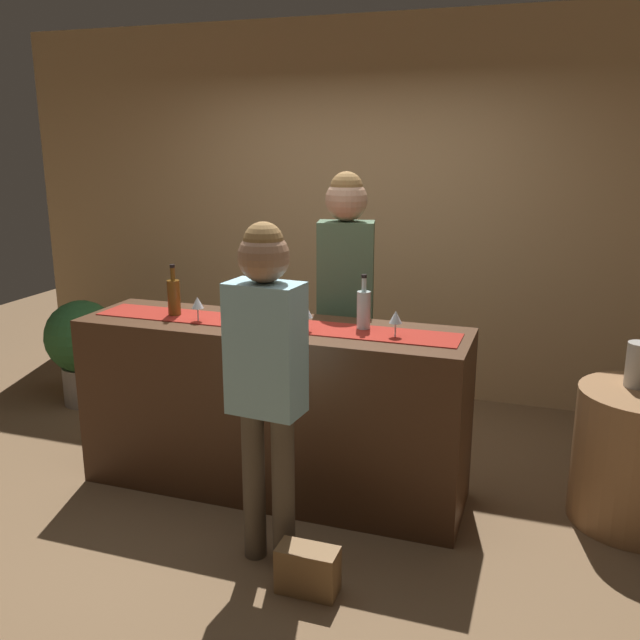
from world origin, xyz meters
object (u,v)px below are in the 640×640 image
Objects in this scene: wine_glass_far_end at (396,318)px; wine_glass_near_customer at (306,313)px; vase_on_side_table at (639,365)px; potted_plant_tall at (83,345)px; handbag at (308,570)px; wine_bottle_amber at (174,297)px; customer_sipping at (266,361)px; round_side_table at (639,457)px; bartender at (346,283)px; wine_bottle_clear at (364,309)px; wine_glass_mid_counter at (198,303)px.

wine_glass_near_customer is at bearing -174.94° from wine_glass_far_end.
vase_on_side_table is 3.89m from potted_plant_tall.
wine_glass_near_customer is 1.77m from vase_on_side_table.
vase_on_side_table is 2.01m from handbag.
vase_on_side_table is at bearing 8.37° from wine_bottle_amber.
wine_glass_far_end is 0.79m from customer_sipping.
round_side_table is at bearing 34.55° from customer_sipping.
wine_glass_near_customer is (0.85, -0.07, -0.01)m from wine_bottle_amber.
bartender is at bearing 172.89° from vase_on_side_table.
vase_on_side_table is at bearing -6.25° from potted_plant_tall.
wine_glass_far_end reaches higher than potted_plant_tall.
wine_glass_near_customer is at bearing -165.18° from vase_on_side_table.
round_side_table is (2.59, 0.30, -0.75)m from wine_bottle_amber.
wine_bottle_amber reaches higher than round_side_table.
wine_bottle_clear reaches higher than wine_glass_far_end.
bartender is 1.91m from round_side_table.
wine_glass_near_customer is 1.93m from round_side_table.
wine_glass_near_customer is at bearing 97.02° from customer_sipping.
bartender is at bearing -5.57° from potted_plant_tall.
handbag is at bearing -39.50° from wine_glass_mid_counter.
wine_bottle_amber is 2.71m from round_side_table.
potted_plant_tall is (-2.17, 0.21, -0.67)m from bartender.
customer_sipping is (-0.46, -0.63, -0.09)m from wine_glass_far_end.
wine_bottle_amber is 1.33m from wine_glass_far_end.
wine_bottle_amber is at bearing 175.02° from wine_glass_near_customer.
customer_sipping is 2.04× the size of potted_plant_tall.
wine_bottle_clear reaches higher than round_side_table.
wine_glass_near_customer is at bearing -21.97° from potted_plant_tall.
wine_bottle_amber is at bearing -31.34° from potted_plant_tall.
wine_glass_mid_counter is 0.09× the size of customer_sipping.
bartender reaches higher than potted_plant_tall.
customer_sipping is at bearing -88.15° from wine_glass_near_customer.
wine_glass_mid_counter is 1.85m from potted_plant_tall.
wine_bottle_clear is (1.12, 0.07, 0.00)m from wine_bottle_amber.
wine_bottle_clear is 0.18× the size of customer_sipping.
wine_glass_near_customer is 0.18× the size of potted_plant_tall.
wine_glass_mid_counter is at bearing -21.16° from wine_bottle_amber.
round_side_table is 1.88m from handbag.
wine_glass_mid_counter reaches higher than vase_on_side_table.
handbag is at bearing -33.97° from potted_plant_tall.
customer_sipping reaches higher than wine_bottle_amber.
wine_bottle_amber reaches higher than wine_glass_far_end.
wine_glass_near_customer is 0.08× the size of bartender.
wine_glass_far_end is at bearing 113.99° from bartender.
handbag is (0.28, -0.77, -1.00)m from wine_glass_near_customer.
wine_glass_far_end is 0.77m from bartender.
customer_sipping reaches higher than vase_on_side_table.
potted_plant_tall is 2.92× the size of handbag.
wine_bottle_clear reaches higher than potted_plant_tall.
handbag is at bearing 87.81° from bartender.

